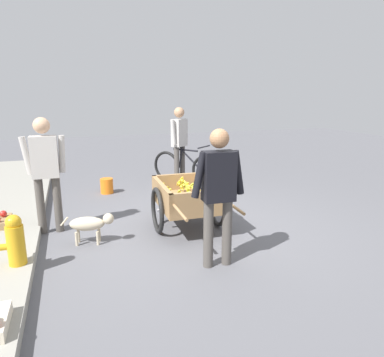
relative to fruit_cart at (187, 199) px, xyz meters
name	(u,v)px	position (x,y,z in m)	size (l,w,h in m)	color
ground_plane	(195,231)	(-0.10, -0.07, -0.44)	(24.00, 24.00, 0.00)	#56565B
fruit_cart	(187,199)	(0.00, 0.00, 0.00)	(1.67, 0.96, 0.72)	#937047
vendor_person	(219,187)	(-1.14, 0.03, 0.47)	(0.21, 0.61, 1.53)	#4C4742
bicycle	(186,168)	(2.49, -0.79, -0.09)	(1.33, 1.08, 0.85)	black
cyclist_person	(179,138)	(2.61, -0.69, 0.52)	(0.37, 0.45, 1.61)	#4C4742
dog	(90,224)	(-0.07, 1.33, -0.17)	(0.28, 0.66, 0.40)	beige
fire_hydrant	(16,245)	(-0.64, 2.11, -0.11)	(0.25, 0.25, 0.67)	gold
plastic_bucket	(107,186)	(2.28, 0.89, -0.30)	(0.24, 0.24, 0.29)	orange
bystander_person	(45,166)	(0.51, 1.83, 0.51)	(0.21, 0.56, 1.59)	#4C4742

